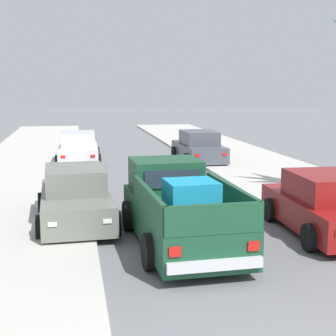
% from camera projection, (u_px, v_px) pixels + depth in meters
% --- Properties ---
extents(sidewalk_left, '(4.96, 60.00, 0.12)m').
position_uv_depth(sidewalk_left, '(11.00, 200.00, 16.26)').
color(sidewalk_left, beige).
rests_on(sidewalk_left, ground).
extents(sidewalk_right, '(4.96, 60.00, 0.12)m').
position_uv_depth(sidewalk_right, '(309.00, 188.00, 18.11)').
color(sidewalk_right, beige).
rests_on(sidewalk_right, ground).
extents(curb_left, '(0.16, 60.00, 0.10)m').
position_uv_depth(curb_left, '(46.00, 199.00, 16.46)').
color(curb_left, silver).
rests_on(curb_left, ground).
extents(curb_right, '(0.16, 60.00, 0.10)m').
position_uv_depth(curb_right, '(280.00, 190.00, 17.92)').
color(curb_right, silver).
rests_on(curb_right, ground).
extents(pickup_truck, '(2.36, 5.28, 1.80)m').
position_uv_depth(pickup_truck, '(179.00, 210.00, 11.87)').
color(pickup_truck, '#19472D').
rests_on(pickup_truck, ground).
extents(car_left_near, '(2.15, 4.31, 1.54)m').
position_uv_depth(car_left_near, '(76.00, 198.00, 13.53)').
color(car_left_near, slate).
rests_on(car_left_near, ground).
extents(car_right_near, '(2.09, 4.29, 1.54)m').
position_uv_depth(car_right_near, '(199.00, 148.00, 24.54)').
color(car_right_near, '#474C56').
rests_on(car_right_near, ground).
extents(car_left_mid, '(2.10, 4.29, 1.54)m').
position_uv_depth(car_left_mid, '(78.00, 149.00, 24.01)').
color(car_left_mid, silver).
rests_on(car_left_mid, ground).
extents(car_right_mid, '(2.14, 4.31, 1.54)m').
position_uv_depth(car_right_mid, '(324.00, 206.00, 12.66)').
color(car_right_mid, maroon).
rests_on(car_right_mid, ground).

